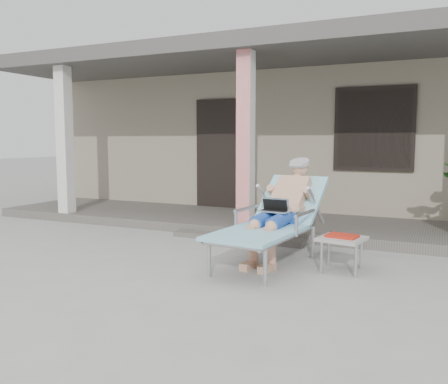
% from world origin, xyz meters
% --- Properties ---
extents(ground, '(60.00, 60.00, 0.00)m').
position_xyz_m(ground, '(0.00, 0.00, 0.00)').
color(ground, '#9E9E99').
rests_on(ground, ground).
extents(house, '(10.40, 5.40, 3.30)m').
position_xyz_m(house, '(0.00, 6.50, 1.67)').
color(house, gray).
rests_on(house, ground).
extents(porch_deck, '(10.00, 2.00, 0.15)m').
position_xyz_m(porch_deck, '(0.00, 3.00, 0.07)').
color(porch_deck, '#605B56').
rests_on(porch_deck, ground).
extents(porch_overhang, '(10.00, 2.30, 2.85)m').
position_xyz_m(porch_overhang, '(0.00, 2.95, 2.79)').
color(porch_overhang, silver).
rests_on(porch_overhang, porch_deck).
extents(porch_step, '(2.00, 0.30, 0.07)m').
position_xyz_m(porch_step, '(0.00, 1.85, 0.04)').
color(porch_step, '#605B56').
rests_on(porch_step, ground).
extents(lounger, '(0.96, 2.08, 1.32)m').
position_xyz_m(lounger, '(0.89, 0.96, 0.81)').
color(lounger, '#B7B7BC').
rests_on(lounger, ground).
extents(side_table, '(0.54, 0.54, 0.41)m').
position_xyz_m(side_table, '(1.70, 0.81, 0.35)').
color(side_table, '#A2A29D').
rests_on(side_table, ground).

